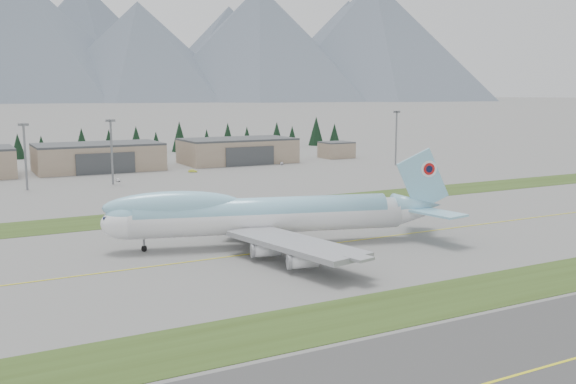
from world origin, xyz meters
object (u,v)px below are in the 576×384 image
hangar_center (98,157)px  service_vehicle_a (118,181)px  boeing_747_freighter (264,215)px  hangar_right (238,151)px  service_vehicle_c (282,165)px  service_vehicle_b (193,172)px

hangar_center → service_vehicle_a: bearing=-91.5°
boeing_747_freighter → hangar_center: 144.55m
boeing_747_freighter → hangar_center: boeing_747_freighter is taller
hangar_right → service_vehicle_c: size_ratio=12.81×
boeing_747_freighter → hangar_right: boeing_747_freighter is taller
service_vehicle_a → service_vehicle_b: (31.69, 12.58, 0.00)m
service_vehicle_b → boeing_747_freighter: bearing=-162.0°
service_vehicle_a → service_vehicle_c: (74.42, 20.12, 0.00)m
boeing_747_freighter → service_vehicle_c: (70.61, 128.56, -6.29)m
hangar_right → service_vehicle_b: size_ratio=14.05×
boeing_747_freighter → hangar_right: (57.12, 144.52, -0.90)m
hangar_right → service_vehicle_b: (-29.25, -23.50, -5.39)m
service_vehicle_b → service_vehicle_c: (42.73, 7.54, 0.00)m
service_vehicle_a → service_vehicle_c: 77.09m
hangar_center → service_vehicle_c: 75.39m
service_vehicle_c → service_vehicle_b: bearing=-144.0°
boeing_747_freighter → service_vehicle_a: 108.69m
boeing_747_freighter → service_vehicle_b: boeing_747_freighter is taller
hangar_center → service_vehicle_c: hangar_center is taller
service_vehicle_a → boeing_747_freighter: bearing=-88.7°
hangar_center → service_vehicle_b: hangar_center is taller
service_vehicle_a → service_vehicle_b: service_vehicle_b is taller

